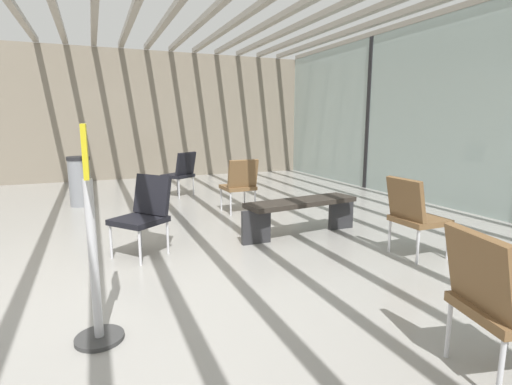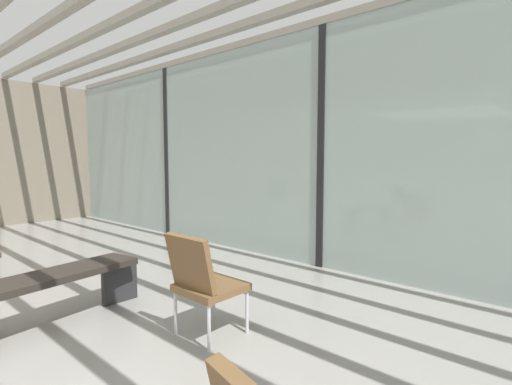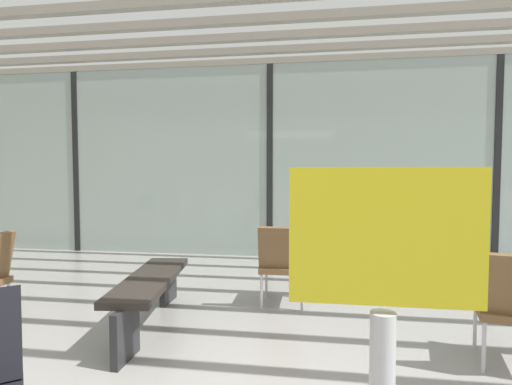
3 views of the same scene
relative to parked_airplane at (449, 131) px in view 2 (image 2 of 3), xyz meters
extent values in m
cube|color=#A3B7B2|center=(-0.27, -4.73, -0.49)|extent=(14.00, 0.08, 3.20)
cube|color=black|center=(-3.77, -4.73, -0.49)|extent=(0.10, 0.12, 3.20)
cube|color=black|center=(-0.27, -4.73, -0.49)|extent=(0.10, 0.12, 3.20)
cube|color=gray|center=(-0.27, -5.33, 1.16)|extent=(13.72, 0.12, 0.10)
cube|color=gray|center=(-0.27, -4.73, 1.16)|extent=(13.72, 0.12, 0.10)
ellipsoid|color=silver|center=(0.30, 0.00, 0.00)|extent=(12.34, 4.18, 4.18)
sphere|color=gray|center=(-5.37, 0.00, 0.00)|extent=(2.30, 2.30, 2.30)
sphere|color=black|center=(-3.09, -1.92, 0.31)|extent=(0.28, 0.28, 0.28)
sphere|color=black|center=(-2.19, -1.92, 0.31)|extent=(0.28, 0.28, 0.28)
sphere|color=black|center=(-1.29, -1.92, 0.31)|extent=(0.28, 0.28, 0.28)
sphere|color=black|center=(-0.39, -1.92, 0.31)|extent=(0.28, 0.28, 0.28)
sphere|color=black|center=(0.51, -1.92, 0.31)|extent=(0.28, 0.28, 0.28)
sphere|color=black|center=(1.41, -1.92, 0.31)|extent=(0.28, 0.28, 0.28)
cube|color=brown|center=(0.14, -7.08, -1.69)|extent=(0.48, 0.48, 0.06)
cube|color=brown|center=(0.14, -7.30, -1.44)|extent=(0.48, 0.14, 0.44)
cylinder|color=#BCBCC1|center=(0.35, -6.87, -1.90)|extent=(0.03, 0.03, 0.37)
cylinder|color=#BCBCC1|center=(-0.07, -6.87, -1.90)|extent=(0.03, 0.03, 0.37)
cylinder|color=#BCBCC1|center=(0.35, -7.29, -1.90)|extent=(0.03, 0.03, 0.37)
cylinder|color=#BCBCC1|center=(-0.07, -7.29, -1.90)|extent=(0.03, 0.03, 0.37)
cube|color=#28231E|center=(-1.02, -7.89, -1.65)|extent=(0.59, 1.54, 0.06)
cube|color=#262628|center=(-1.11, -7.23, -1.88)|extent=(0.06, 0.36, 0.41)
camera|label=1|loc=(3.29, -10.30, -0.63)|focal=27.57mm
camera|label=2|loc=(2.46, -9.11, -0.64)|focal=26.57mm
camera|label=3|loc=(0.48, -11.29, -0.66)|focal=27.64mm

